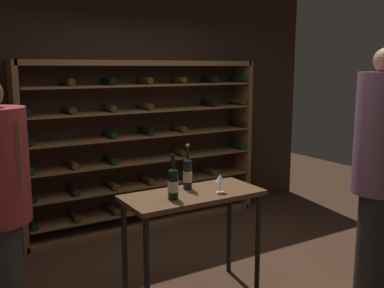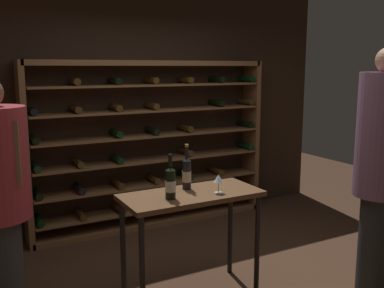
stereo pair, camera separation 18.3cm
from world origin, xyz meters
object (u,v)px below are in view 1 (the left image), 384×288
(tasting_table, at_px, (193,207))
(wine_bottle_black_capsule, at_px, (173,183))
(wine_bottle_gold_foil, at_px, (188,173))
(wine_glass_stemmed_center, at_px, (220,179))
(wine_rack, at_px, (146,146))
(person_guest_plum_blouse, at_px, (379,163))

(tasting_table, distance_m, wine_bottle_black_capsule, 0.34)
(tasting_table, height_order, wine_bottle_black_capsule, wine_bottle_black_capsule)
(wine_bottle_gold_foil, relative_size, wine_glass_stemmed_center, 2.50)
(wine_rack, distance_m, wine_bottle_black_capsule, 1.92)
(person_guest_plum_blouse, relative_size, wine_bottle_gold_foil, 5.39)
(tasting_table, distance_m, wine_bottle_gold_foil, 0.28)
(tasting_table, bearing_deg, person_guest_plum_blouse, -30.90)
(wine_rack, bearing_deg, person_guest_plum_blouse, -70.83)
(wine_glass_stemmed_center, bearing_deg, person_guest_plum_blouse, -31.28)
(wine_bottle_gold_foil, bearing_deg, wine_bottle_black_capsule, -142.00)
(wine_rack, relative_size, wine_bottle_black_capsule, 8.35)
(wine_bottle_gold_foil, height_order, wine_bottle_black_capsule, wine_bottle_gold_foil)
(tasting_table, xyz_separation_m, wine_bottle_black_capsule, (-0.22, -0.07, 0.25))
(wine_glass_stemmed_center, bearing_deg, tasting_table, 151.35)
(wine_bottle_black_capsule, bearing_deg, wine_glass_stemmed_center, -5.16)
(tasting_table, height_order, wine_glass_stemmed_center, wine_glass_stemmed_center)
(wine_rack, bearing_deg, wine_glass_stemmed_center, -96.62)
(wine_rack, height_order, wine_bottle_gold_foil, wine_rack)
(wine_bottle_black_capsule, distance_m, wine_glass_stemmed_center, 0.41)
(person_guest_plum_blouse, bearing_deg, wine_bottle_black_capsule, -140.18)
(wine_rack, xyz_separation_m, wine_bottle_gold_foil, (-0.39, -1.63, 0.06))
(wine_bottle_gold_foil, height_order, wine_glass_stemmed_center, wine_bottle_gold_foil)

